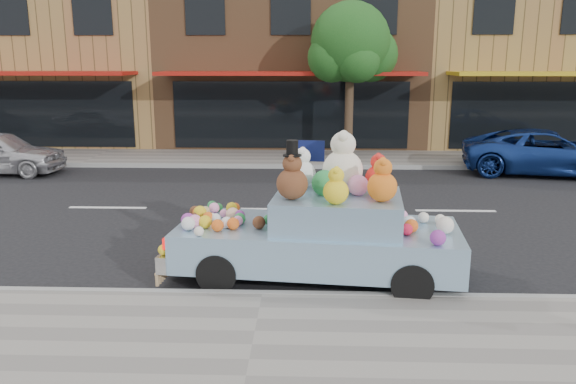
{
  "coord_description": "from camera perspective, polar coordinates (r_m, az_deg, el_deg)",
  "views": [
    {
      "loc": [
        0.63,
        -12.43,
        3.34
      ],
      "look_at": [
        0.31,
        -3.55,
        1.25
      ],
      "focal_mm": 35.0,
      "sensor_mm": 36.0,
      "label": 1
    }
  ],
  "objects": [
    {
      "name": "far_kerb",
      "position": [
        17.74,
        -0.04,
        2.62
      ],
      "size": [
        60.0,
        0.12,
        0.13
      ],
      "primitive_type": "cube",
      "color": "gray",
      "rests_on": "ground"
    },
    {
      "name": "far_sidewalk",
      "position": [
        19.22,
        0.12,
        3.43
      ],
      "size": [
        60.0,
        3.0,
        0.12
      ],
      "primitive_type": "cube",
      "color": "gray",
      "rests_on": "ground"
    },
    {
      "name": "storefront_right",
      "position": [
        26.14,
        23.66,
        12.85
      ],
      "size": [
        10.0,
        9.8,
        7.3
      ],
      "color": "olive",
      "rests_on": "ground"
    },
    {
      "name": "storefront_left",
      "position": [
        26.62,
        -22.1,
        12.97
      ],
      "size": [
        10.0,
        9.8,
        7.3
      ],
      "color": "olive",
      "rests_on": "ground"
    },
    {
      "name": "storefront_mid",
      "position": [
        24.41,
        0.57,
        13.97
      ],
      "size": [
        10.0,
        9.8,
        7.3
      ],
      "color": "brown",
      "rests_on": "ground"
    },
    {
      "name": "ground",
      "position": [
        12.88,
        -0.84,
        -1.78
      ],
      "size": [
        120.0,
        120.0,
        0.0
      ],
      "primitive_type": "plane",
      "color": "black",
      "rests_on": "ground"
    },
    {
      "name": "near_kerb",
      "position": [
        8.14,
        -2.61,
        -10.5
      ],
      "size": [
        60.0,
        0.12,
        0.13
      ],
      "primitive_type": "cube",
      "color": "gray",
      "rests_on": "ground"
    },
    {
      "name": "car_blue",
      "position": [
        18.42,
        24.74,
        3.69
      ],
      "size": [
        5.12,
        3.04,
        1.33
      ],
      "primitive_type": "imported",
      "rotation": [
        0.0,
        0.0,
        1.39
      ],
      "color": "navy",
      "rests_on": "ground"
    },
    {
      "name": "near_sidewalk",
      "position": [
        6.81,
        -3.65,
        -15.62
      ],
      "size": [
        60.0,
        3.0,
        0.12
      ],
      "primitive_type": "cube",
      "color": "gray",
      "rests_on": "ground"
    },
    {
      "name": "street_tree",
      "position": [
        19.03,
        6.44,
        14.24
      ],
      "size": [
        3.0,
        2.7,
        5.22
      ],
      "color": "#38281C",
      "rests_on": "ground"
    },
    {
      "name": "art_car",
      "position": [
        8.7,
        3.24,
        -3.79
      ],
      "size": [
        4.64,
        2.2,
        2.28
      ],
      "rotation": [
        0.0,
        0.0,
        -0.11
      ],
      "color": "black",
      "rests_on": "ground"
    }
  ]
}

